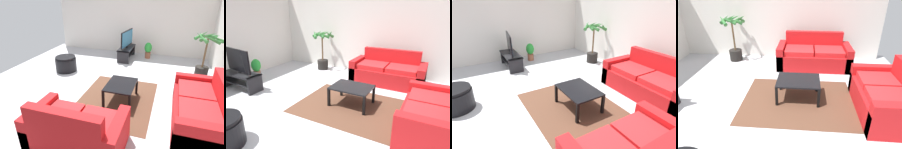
{
  "view_description": "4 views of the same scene",
  "coord_description": "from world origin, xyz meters",
  "views": [
    {
      "loc": [
        4.37,
        1.61,
        2.37
      ],
      "look_at": [
        0.41,
        0.33,
        0.48
      ],
      "focal_mm": 30.15,
      "sensor_mm": 36.0,
      "label": 1
    },
    {
      "loc": [
        2.19,
        -2.73,
        1.95
      ],
      "look_at": [
        0.44,
        0.51,
        0.68
      ],
      "focal_mm": 30.1,
      "sensor_mm": 36.0,
      "label": 2
    },
    {
      "loc": [
        3.18,
        -1.13,
        2.11
      ],
      "look_at": [
        0.29,
        0.55,
        0.59
      ],
      "focal_mm": 28.36,
      "sensor_mm": 36.0,
      "label": 3
    },
    {
      "loc": [
        0.82,
        -2.65,
        2.18
      ],
      "look_at": [
        0.55,
        0.56,
        0.57
      ],
      "focal_mm": 30.42,
      "sensor_mm": 36.0,
      "label": 4
    }
  ],
  "objects": [
    {
      "name": "couch_loveseat",
      "position": [
        2.28,
        0.33,
        0.3
      ],
      "size": [
        0.9,
        1.55,
        0.9
      ],
      "color": "red",
      "rests_on": "ground"
    },
    {
      "name": "wall_back",
      "position": [
        0.0,
        3.0,
        1.35
      ],
      "size": [
        6.0,
        0.06,
        2.7
      ],
      "primitive_type": "cube",
      "color": "silver",
      "rests_on": "ground"
    },
    {
      "name": "area_rug",
      "position": [
        0.71,
        0.54,
        0.0
      ],
      "size": [
        2.2,
        1.7,
        0.01
      ],
      "primitive_type": "cube",
      "color": "#513323",
      "rests_on": "ground"
    },
    {
      "name": "tv_stand",
      "position": [
        -2.15,
        0.07,
        0.29
      ],
      "size": [
        1.1,
        0.45,
        0.44
      ],
      "color": "black",
      "rests_on": "ground"
    },
    {
      "name": "tv",
      "position": [
        -2.15,
        0.07,
        0.76
      ],
      "size": [
        1.02,
        0.18,
        0.61
      ],
      "color": "black",
      "rests_on": "tv_stand"
    },
    {
      "name": "coffee_table",
      "position": [
        0.71,
        0.64,
        0.36
      ],
      "size": [
        0.84,
        0.63,
        0.42
      ],
      "color": "black",
      "rests_on": "ground"
    },
    {
      "name": "ground_plane",
      "position": [
        0.0,
        0.0,
        0.0
      ],
      "size": [
        6.6,
        6.6,
        0.0
      ],
      "primitive_type": "plane",
      "color": "#B2B2B7"
    },
    {
      "name": "couch_main",
      "position": [
        1.05,
        2.28,
        0.3
      ],
      "size": [
        1.94,
        0.9,
        0.9
      ],
      "color": "red",
      "rests_on": "ground"
    },
    {
      "name": "potted_palm",
      "position": [
        -1.24,
        2.55,
        0.64
      ],
      "size": [
        0.8,
        0.79,
        1.35
      ],
      "color": "black",
      "rests_on": "ground"
    },
    {
      "name": "potted_plant_small",
      "position": [
        -2.48,
        0.81,
        0.33
      ],
      "size": [
        0.27,
        0.27,
        0.59
      ],
      "color": "brown",
      "rests_on": "ground"
    }
  ]
}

